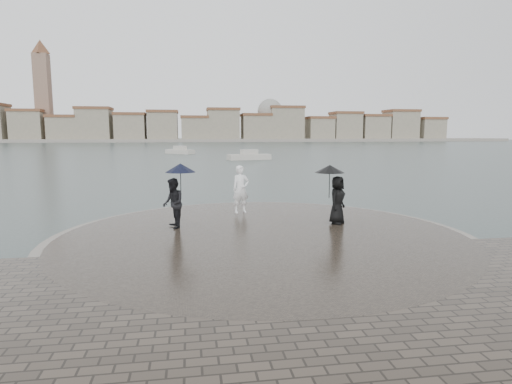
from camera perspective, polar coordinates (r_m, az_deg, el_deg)
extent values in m
plane|color=#2B3835|center=(9.60, 4.50, -12.54)|extent=(400.00, 400.00, 0.00)
cylinder|color=gray|center=(12.83, 0.89, -6.50)|extent=(12.50, 12.50, 0.32)
cylinder|color=#2D261E|center=(12.82, 0.89, -6.41)|extent=(11.90, 11.90, 0.36)
imported|color=white|center=(16.03, -2.03, 0.37)|extent=(0.74, 0.58, 1.79)
imported|color=black|center=(13.70, -11.00, -1.48)|extent=(0.76, 0.89, 1.59)
cylinder|color=black|center=(13.71, -10.00, 0.91)|extent=(0.02, 0.02, 0.90)
cone|color=black|center=(13.66, -10.05, 3.20)|extent=(0.98, 0.98, 0.28)
imported|color=black|center=(14.36, 10.78, -1.05)|extent=(0.88, 0.92, 1.58)
cylinder|color=black|center=(14.30, 9.76, 0.99)|extent=(0.02, 0.02, 0.90)
cone|color=black|center=(14.25, 9.80, 3.07)|extent=(0.99, 0.99, 0.26)
cube|color=gray|center=(171.78, -8.16, 6.85)|extent=(260.00, 20.00, 1.20)
cube|color=gray|center=(178.42, -28.00, 7.63)|extent=(11.00, 10.00, 11.00)
cube|color=brown|center=(178.59, -28.13, 9.55)|extent=(11.60, 10.60, 1.00)
cube|color=gray|center=(174.88, -24.24, 7.54)|extent=(10.00, 10.00, 9.00)
cube|color=brown|center=(174.99, -24.33, 9.17)|extent=(10.60, 10.60, 1.00)
cube|color=gray|center=(172.34, -20.71, 8.23)|extent=(12.00, 10.00, 12.00)
cube|color=brown|center=(172.56, -20.81, 10.38)|extent=(12.60, 10.60, 1.00)
cube|color=gray|center=(170.17, -16.36, 8.09)|extent=(11.00, 10.00, 10.00)
cube|color=brown|center=(170.32, -16.43, 9.94)|extent=(11.60, 10.60, 1.00)
cube|color=gray|center=(169.05, -12.29, 8.40)|extent=(11.00, 10.00, 11.00)
cube|color=brown|center=(169.24, -12.35, 10.43)|extent=(11.60, 10.60, 1.00)
cube|color=gray|center=(168.77, -8.17, 8.16)|extent=(10.00, 10.00, 9.00)
cube|color=brown|center=(168.87, -8.20, 9.85)|extent=(10.60, 10.60, 1.00)
cube|color=gray|center=(169.28, -4.41, 8.72)|extent=(12.00, 10.00, 12.00)
cube|color=brown|center=(169.50, -4.44, 10.92)|extent=(12.60, 10.60, 1.00)
cube|color=gray|center=(170.76, -0.01, 8.40)|extent=(11.00, 10.00, 10.00)
cube|color=brown|center=(170.91, -0.01, 10.24)|extent=(11.60, 10.60, 1.00)
cube|color=gray|center=(173.03, 3.97, 8.87)|extent=(13.00, 10.00, 13.00)
cube|color=brown|center=(173.29, 3.99, 11.18)|extent=(13.60, 10.60, 1.00)
cube|color=gray|center=(176.61, 8.44, 8.13)|extent=(10.00, 10.00, 9.00)
cube|color=brown|center=(176.72, 8.48, 9.76)|extent=(10.60, 10.60, 1.00)
cube|color=gray|center=(180.17, 11.83, 8.36)|extent=(11.00, 10.00, 11.00)
cube|color=brown|center=(180.34, 11.88, 10.27)|extent=(11.60, 10.60, 1.00)
cube|color=gray|center=(184.71, 15.35, 8.08)|extent=(11.00, 10.00, 10.00)
cube|color=brown|center=(184.84, 15.41, 9.78)|extent=(11.60, 10.60, 1.00)
cube|color=gray|center=(189.92, 18.70, 8.24)|extent=(12.00, 10.00, 12.00)
cube|color=brown|center=(190.12, 18.79, 10.19)|extent=(12.60, 10.60, 1.00)
cube|color=gray|center=(196.21, 22.08, 7.61)|extent=(10.00, 10.00, 9.00)
cube|color=brown|center=(196.30, 22.16, 9.07)|extent=(10.60, 10.60, 1.00)
cube|color=#846654|center=(179.20, -26.47, 11.09)|extent=(5.00, 5.00, 32.00)
cone|color=brown|center=(181.45, -26.85, 16.91)|extent=(6.80, 6.80, 5.00)
sphere|color=gray|center=(173.96, 1.88, 10.69)|extent=(10.00, 10.00, 10.00)
cube|color=beige|center=(71.23, -10.10, 5.24)|extent=(4.93, 5.11, 0.90)
cube|color=beige|center=(71.21, -10.11, 5.72)|extent=(2.24, 2.28, 0.90)
cube|color=beige|center=(54.29, -0.91, 4.58)|extent=(5.72, 2.79, 0.90)
cube|color=beige|center=(54.26, -0.91, 5.21)|extent=(2.22, 1.62, 0.90)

